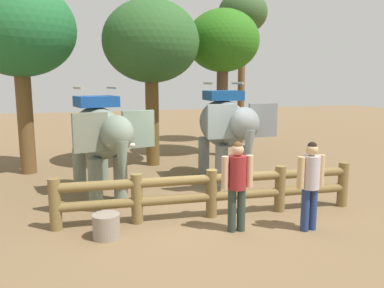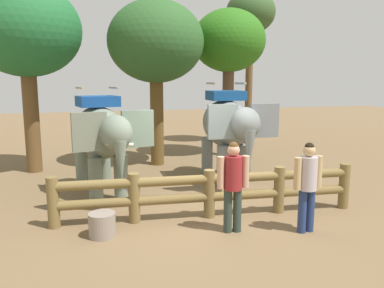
% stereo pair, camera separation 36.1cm
% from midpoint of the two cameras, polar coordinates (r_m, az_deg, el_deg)
% --- Properties ---
extents(ground_plane, '(60.00, 60.00, 0.00)m').
position_cam_midpoint_polar(ground_plane, '(8.72, 1.14, -10.27)').
color(ground_plane, brown).
extents(log_fence, '(6.65, 0.82, 1.05)m').
position_cam_midpoint_polar(log_fence, '(8.32, 1.70, -6.87)').
color(log_fence, brown).
rests_on(log_fence, ground).
extents(elephant_near_left, '(2.01, 3.33, 2.80)m').
position_cam_midpoint_polar(elephant_near_left, '(9.84, -14.60, 1.15)').
color(elephant_near_left, slate).
rests_on(elephant_near_left, ground).
extents(elephant_center, '(1.93, 3.37, 2.90)m').
position_cam_midpoint_polar(elephant_center, '(11.13, 4.07, 2.65)').
color(elephant_center, slate).
rests_on(elephant_center, ground).
extents(tourist_woman_in_black, '(0.63, 0.38, 1.79)m').
position_cam_midpoint_polar(tourist_woman_in_black, '(7.46, 5.37, -5.39)').
color(tourist_woman_in_black, '#2B3A32').
rests_on(tourist_woman_in_black, ground).
extents(tourist_man_in_blue, '(0.63, 0.38, 1.78)m').
position_cam_midpoint_polar(tourist_man_in_blue, '(7.78, 15.99, -5.15)').
color(tourist_man_in_blue, navy).
rests_on(tourist_man_in_blue, ground).
extents(tree_far_left, '(2.79, 2.79, 5.63)m').
position_cam_midpoint_polar(tree_far_left, '(15.13, 3.92, 14.76)').
color(tree_far_left, brown).
rests_on(tree_far_left, ground).
extents(tree_back_center, '(3.26, 3.26, 5.63)m').
position_cam_midpoint_polar(tree_back_center, '(13.38, -6.93, 14.71)').
color(tree_back_center, brown).
rests_on(tree_back_center, ground).
extents(tree_far_right, '(2.22, 2.22, 6.92)m').
position_cam_midpoint_polar(tree_far_right, '(18.35, 6.98, 18.28)').
color(tree_far_right, brown).
rests_on(tree_far_right, ground).
extents(tree_deep_back, '(3.40, 3.40, 5.93)m').
position_cam_midpoint_polar(tree_deep_back, '(13.25, -25.13, 15.02)').
color(tree_deep_back, brown).
rests_on(tree_deep_back, ground).
extents(feed_bucket, '(0.51, 0.51, 0.46)m').
position_cam_midpoint_polar(feed_bucket, '(7.57, -14.03, -11.81)').
color(feed_bucket, gray).
rests_on(feed_bucket, ground).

